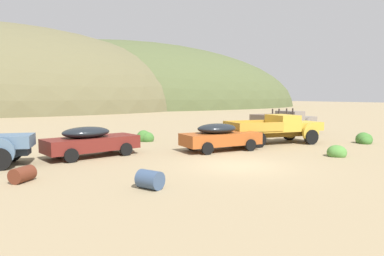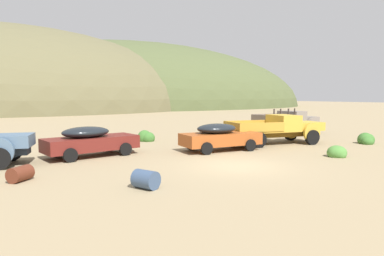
{
  "view_description": "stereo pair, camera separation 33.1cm",
  "coord_description": "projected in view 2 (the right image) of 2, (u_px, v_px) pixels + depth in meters",
  "views": [
    {
      "loc": [
        -8.91,
        -12.6,
        3.12
      ],
      "look_at": [
        0.52,
        5.52,
        1.23
      ],
      "focal_mm": 32.29,
      "sensor_mm": 36.0,
      "label": 1
    },
    {
      "loc": [
        -8.62,
        -12.75,
        3.12
      ],
      "look_at": [
        0.52,
        5.52,
        1.23
      ],
      "focal_mm": 32.29,
      "sensor_mm": 36.0,
      "label": 2
    }
  ],
  "objects": [
    {
      "name": "ground_plane",
      "position": [
        237.0,
        166.0,
        15.48
      ],
      "size": [
        300.0,
        300.0,
        0.0
      ],
      "primitive_type": "plane",
      "color": "#998460"
    },
    {
      "name": "bush_between_trucks",
      "position": [
        146.0,
        138.0,
        23.89
      ],
      "size": [
        1.14,
        1.08,
        0.99
      ],
      "color": "#3D702D",
      "rests_on": "ground"
    },
    {
      "name": "bush_front_left",
      "position": [
        216.0,
        134.0,
        26.66
      ],
      "size": [
        0.82,
        0.89,
        0.71
      ],
      "color": "olive",
      "rests_on": "ground"
    },
    {
      "name": "oil_drum_tipped",
      "position": [
        20.0,
        174.0,
        12.63
      ],
      "size": [
        0.99,
        1.01,
        0.57
      ],
      "color": "#5B2819",
      "rests_on": "ground"
    },
    {
      "name": "oil_drum_by_truck",
      "position": [
        146.0,
        179.0,
        11.64
      ],
      "size": [
        0.95,
        1.03,
        0.63
      ],
      "color": "#384C6B",
      "rests_on": "ground"
    },
    {
      "name": "hill_distant",
      "position": [
        5.0,
        110.0,
        77.05
      ],
      "size": [
        90.16,
        63.29,
        36.95
      ],
      "primitive_type": "ellipsoid",
      "color": "brown",
      "rests_on": "ground"
    },
    {
      "name": "car_oxide_orange",
      "position": [
        223.0,
        136.0,
        19.8
      ],
      "size": [
        4.84,
        2.05,
        1.57
      ],
      "rotation": [
        0.0,
        0.0,
        -0.01
      ],
      "color": "#A34C1E",
      "rests_on": "ground"
    },
    {
      "name": "truck_faded_yellow",
      "position": [
        282.0,
        128.0,
        22.69
      ],
      "size": [
        6.64,
        3.15,
        1.89
      ],
      "rotation": [
        0.0,
        0.0,
        -0.12
      ],
      "color": "brown",
      "rests_on": "ground"
    },
    {
      "name": "bush_near_barrel",
      "position": [
        337.0,
        153.0,
        17.74
      ],
      "size": [
        1.02,
        0.95,
        0.76
      ],
      "color": "#4C8438",
      "rests_on": "ground"
    },
    {
      "name": "bush_back_edge",
      "position": [
        280.0,
        127.0,
        31.32
      ],
      "size": [
        1.08,
        0.97,
        1.1
      ],
      "color": "#5B8E42",
      "rests_on": "ground"
    },
    {
      "name": "truck_primer_gray",
      "position": [
        291.0,
        122.0,
        28.49
      ],
      "size": [
        5.99,
        2.98,
        2.16
      ],
      "rotation": [
        0.0,
        0.0,
        0.1
      ],
      "color": "#3D322D",
      "rests_on": "ground"
    },
    {
      "name": "hill_far_left",
      "position": [
        136.0,
        107.0,
        95.61
      ],
      "size": [
        105.66,
        56.41,
        35.38
      ],
      "primitive_type": "ellipsoid",
      "color": "#4C5633",
      "rests_on": "ground"
    },
    {
      "name": "bush_lone_scrub",
      "position": [
        367.0,
        140.0,
        22.65
      ],
      "size": [
        1.14,
        1.13,
        0.93
      ],
      "color": "#3D702D",
      "rests_on": "ground"
    },
    {
      "name": "car_oxblood",
      "position": [
        94.0,
        140.0,
        17.95
      ],
      "size": [
        5.24,
        2.87,
        1.57
      ],
      "rotation": [
        0.0,
        0.0,
        0.23
      ],
      "color": "maroon",
      "rests_on": "ground"
    }
  ]
}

